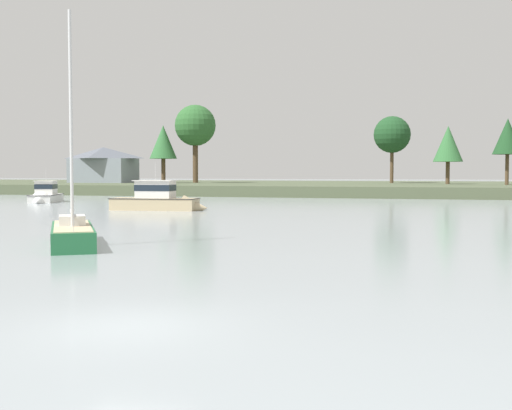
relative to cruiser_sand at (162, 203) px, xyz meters
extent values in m
plane|color=#939EA3|center=(16.99, -41.64, -0.67)|extent=(559.45, 559.45, 0.00)
cube|color=#4C563D|center=(16.99, 56.87, 0.08)|extent=(251.75, 53.23, 1.49)
cube|color=tan|center=(-0.73, -0.05, -0.42)|extent=(7.85, 2.98, 1.69)
cone|color=tan|center=(3.11, 0.21, -0.42)|extent=(2.30, 2.36, 2.22)
cube|color=black|center=(-0.73, -0.05, 0.39)|extent=(8.01, 3.09, 0.05)
cube|color=silver|center=(-0.65, -0.04, 1.19)|extent=(3.34, 2.19, 1.54)
cube|color=#19232D|center=(-0.65, -0.04, 1.35)|extent=(3.41, 2.23, 0.55)
cube|color=beige|center=(-0.65, -0.04, 1.99)|extent=(3.75, 2.53, 0.06)
cylinder|color=silver|center=(-0.65, -0.04, 2.84)|extent=(0.03, 0.03, 1.63)
cube|color=white|center=(-18.98, 11.18, -0.47)|extent=(4.55, 7.19, 1.36)
cone|color=white|center=(-17.86, 7.99, -0.47)|extent=(2.70, 2.52, 2.20)
cube|color=black|center=(-18.98, 11.18, 0.18)|extent=(4.68, 7.35, 0.05)
cube|color=silver|center=(-18.99, 11.21, 0.95)|extent=(2.69, 3.05, 1.49)
cube|color=#19232D|center=(-18.99, 11.21, 1.10)|extent=(2.74, 3.11, 0.54)
cube|color=beige|center=(-18.99, 11.21, 1.73)|extent=(3.09, 3.45, 0.06)
cylinder|color=silver|center=(-18.99, 11.21, 2.45)|extent=(0.03, 0.03, 1.38)
cube|color=#236B3D|center=(7.13, -27.33, -0.53)|extent=(5.55, 7.43, 1.54)
cube|color=#CCB78E|center=(7.13, -27.33, 0.26)|extent=(5.12, 6.92, 0.04)
cube|color=silver|center=(6.93, -27.01, 0.50)|extent=(1.89, 2.04, 0.45)
cylinder|color=silver|center=(7.44, -27.85, 5.23)|extent=(0.15, 0.15, 9.91)
cylinder|color=silver|center=(6.65, -26.56, 0.83)|extent=(1.69, 2.64, 0.12)
cylinder|color=silver|center=(6.65, -26.56, 0.88)|extent=(1.54, 2.39, 0.14)
cylinder|color=#999999|center=(8.24, -29.14, 5.20)|extent=(1.60, 2.60, 9.86)
cylinder|color=brown|center=(33.65, 48.32, 4.45)|extent=(0.52, 0.52, 7.25)
cone|color=#1E4723|center=(33.65, 48.32, 7.91)|extent=(4.27, 4.27, 5.22)
cylinder|color=brown|center=(16.39, 59.34, 4.22)|extent=(0.60, 0.60, 6.78)
sphere|color=#1E4723|center=(16.39, 59.34, 9.00)|extent=(6.19, 6.19, 6.19)
cylinder|color=brown|center=(-21.85, 51.52, 4.24)|extent=(0.72, 0.72, 6.82)
cone|color=#336B38|center=(-21.85, 51.52, 7.87)|extent=(4.70, 4.70, 5.74)
cylinder|color=brown|center=(25.38, 52.61, 3.70)|extent=(0.62, 0.62, 5.75)
cone|color=#336B38|center=(25.38, 52.61, 7.09)|extent=(4.55, 4.55, 5.56)
cylinder|color=brown|center=(-16.64, 53.31, 4.98)|extent=(0.91, 0.91, 8.32)
sphere|color=#2D602D|center=(-16.64, 53.31, 10.74)|extent=(7.09, 7.09, 7.09)
cube|color=gray|center=(-32.83, 50.69, 2.94)|extent=(10.35, 7.15, 4.22)
pyramid|color=#565B66|center=(-32.83, 50.69, 6.04)|extent=(11.18, 7.72, 2.00)
camera|label=1|loc=(23.66, -55.20, 2.83)|focal=46.68mm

